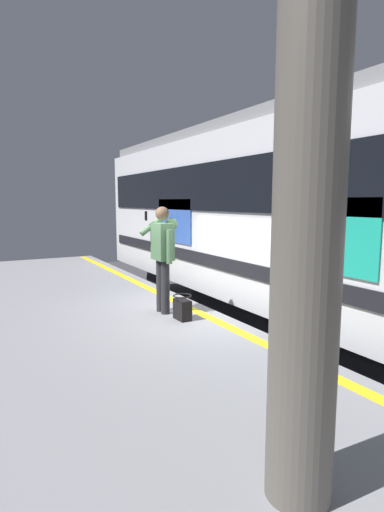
{
  "coord_description": "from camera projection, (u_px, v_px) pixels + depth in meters",
  "views": [
    {
      "loc": [
        -5.63,
        3.47,
        2.77
      ],
      "look_at": [
        0.07,
        0.3,
        1.88
      ],
      "focal_mm": 28.19,
      "sensor_mm": 36.0,
      "label": 1
    }
  ],
  "objects": [
    {
      "name": "ground_plane",
      "position": [
        209.0,
        363.0,
        6.92
      ],
      "size": [
        24.19,
        24.19,
        0.0
      ],
      "primitive_type": "plane",
      "color": "#3D3D3F"
    },
    {
      "name": "platform",
      "position": [
        96.0,
        357.0,
        5.91
      ],
      "size": [
        15.05,
        3.91,
        0.98
      ],
      "primitive_type": "cube",
      "color": "gray",
      "rests_on": "ground"
    },
    {
      "name": "safety_line",
      "position": [
        194.0,
        310.0,
        6.64
      ],
      "size": [
        14.75,
        0.16,
        0.01
      ],
      "primitive_type": "cube",
      "color": "yellow",
      "rests_on": "platform"
    },
    {
      "name": "track_rail_near",
      "position": [
        270.0,
        345.0,
        7.56
      ],
      "size": [
        19.57,
        0.08,
        0.16
      ],
      "primitive_type": "cube",
      "color": "slate",
      "rests_on": "ground"
    },
    {
      "name": "track_rail_far",
      "position": [
        325.0,
        333.0,
        8.25
      ],
      "size": [
        19.57,
        0.08,
        0.16
      ],
      "primitive_type": "cube",
      "color": "slate",
      "rests_on": "ground"
    },
    {
      "name": "train_carriage",
      "position": [
        297.0,
        210.0,
        7.7
      ],
      "size": [
        12.41,
        3.12,
        4.12
      ],
      "color": "silver",
      "rests_on": "ground"
    },
    {
      "name": "passenger",
      "position": [
        163.0,
        251.0,
        6.4
      ],
      "size": [
        0.57,
        0.55,
        1.71
      ],
      "color": "#262628",
      "rests_on": "platform"
    },
    {
      "name": "handbag",
      "position": [
        182.0,
        308.0,
        6.11
      ],
      "size": [
        0.31,
        0.29,
        0.38
      ],
      "color": "black",
      "rests_on": "platform"
    },
    {
      "name": "station_column",
      "position": [
        310.0,
        160.0,
        2.21
      ],
      "size": [
        0.4,
        0.4,
        4.04
      ],
      "primitive_type": "cylinder",
      "color": "#59544C",
      "rests_on": "platform"
    }
  ]
}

